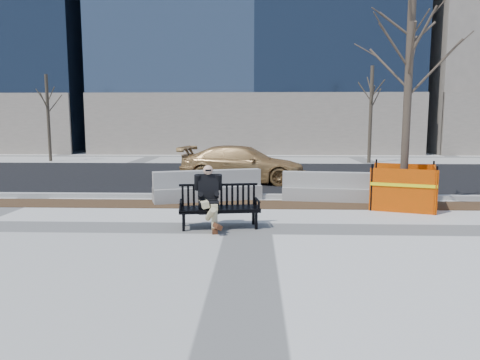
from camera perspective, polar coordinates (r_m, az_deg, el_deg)
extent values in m
plane|color=beige|center=(9.10, 1.11, -6.24)|extent=(120.00, 120.00, 0.00)
cube|color=#47301C|center=(11.64, 1.32, -3.17)|extent=(40.00, 1.20, 0.02)
cube|color=black|center=(17.77, 1.58, 0.56)|extent=(60.00, 10.40, 0.01)
cube|color=#9E9B93|center=(12.57, 1.38, -2.11)|extent=(60.00, 0.25, 0.12)
imported|color=#A17742|center=(15.92, 0.39, -0.28)|extent=(4.75, 2.59, 1.31)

